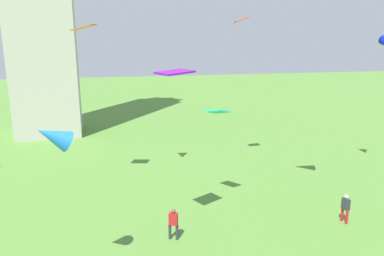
{
  "coord_description": "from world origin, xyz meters",
  "views": [
    {
      "loc": [
        -5.91,
        3.32,
        8.96
      ],
      "look_at": [
        -0.48,
        21.7,
        4.55
      ],
      "focal_mm": 32.13,
      "sensor_mm": 36.0,
      "label": 1
    }
  ],
  "objects_px": {
    "person_3": "(173,222)",
    "kite_flying_9": "(84,27)",
    "kite_flying_1": "(218,112)",
    "kite_flying_3": "(175,72)",
    "kite_flying_5": "(242,19)",
    "kite_flying_2": "(53,136)",
    "person_2": "(345,207)"
  },
  "relations": [
    {
      "from": "person_3",
      "to": "kite_flying_9",
      "type": "bearing_deg",
      "value": 142.17
    },
    {
      "from": "kite_flying_1",
      "to": "kite_flying_3",
      "type": "height_order",
      "value": "kite_flying_3"
    },
    {
      "from": "person_3",
      "to": "kite_flying_5",
      "type": "distance_m",
      "value": 15.43
    },
    {
      "from": "kite_flying_1",
      "to": "kite_flying_2",
      "type": "bearing_deg",
      "value": 98.16
    },
    {
      "from": "person_2",
      "to": "person_3",
      "type": "bearing_deg",
      "value": -98.59
    },
    {
      "from": "person_2",
      "to": "person_3",
      "type": "distance_m",
      "value": 9.11
    },
    {
      "from": "person_3",
      "to": "kite_flying_9",
      "type": "height_order",
      "value": "kite_flying_9"
    },
    {
      "from": "kite_flying_2",
      "to": "kite_flying_5",
      "type": "xyz_separation_m",
      "value": [
        12.07,
        11.31,
        5.0
      ]
    },
    {
      "from": "kite_flying_2",
      "to": "kite_flying_5",
      "type": "relative_size",
      "value": 1.29
    },
    {
      "from": "person_2",
      "to": "kite_flying_2",
      "type": "height_order",
      "value": "kite_flying_2"
    },
    {
      "from": "kite_flying_2",
      "to": "kite_flying_9",
      "type": "distance_m",
      "value": 10.68
    },
    {
      "from": "person_3",
      "to": "kite_flying_5",
      "type": "xyz_separation_m",
      "value": [
        7.34,
        9.02,
        10.14
      ]
    },
    {
      "from": "person_3",
      "to": "kite_flying_1",
      "type": "xyz_separation_m",
      "value": [
        3.34,
        3.06,
        4.67
      ]
    },
    {
      "from": "person_3",
      "to": "kite_flying_3",
      "type": "bearing_deg",
      "value": 62.71
    },
    {
      "from": "kite_flying_1",
      "to": "kite_flying_9",
      "type": "bearing_deg",
      "value": 32.06
    },
    {
      "from": "kite_flying_5",
      "to": "kite_flying_2",
      "type": "bearing_deg",
      "value": 49.24
    },
    {
      "from": "person_2",
      "to": "kite_flying_1",
      "type": "height_order",
      "value": "kite_flying_1"
    },
    {
      "from": "person_3",
      "to": "person_2",
      "type": "bearing_deg",
      "value": 20.65
    },
    {
      "from": "kite_flying_3",
      "to": "kite_flying_9",
      "type": "xyz_separation_m",
      "value": [
        -3.75,
        7.33,
        2.24
      ]
    },
    {
      "from": "person_3",
      "to": "kite_flying_1",
      "type": "bearing_deg",
      "value": 69.21
    },
    {
      "from": "kite_flying_2",
      "to": "kite_flying_3",
      "type": "relative_size",
      "value": 0.82
    },
    {
      "from": "kite_flying_2",
      "to": "kite_flying_9",
      "type": "xyz_separation_m",
      "value": [
        1.17,
        9.76,
        4.18
      ]
    },
    {
      "from": "kite_flying_3",
      "to": "kite_flying_9",
      "type": "relative_size",
      "value": 1.16
    },
    {
      "from": "person_3",
      "to": "kite_flying_3",
      "type": "xyz_separation_m",
      "value": [
        0.18,
        0.13,
        7.08
      ]
    },
    {
      "from": "kite_flying_5",
      "to": "kite_flying_9",
      "type": "xyz_separation_m",
      "value": [
        -10.91,
        -1.55,
        -0.82
      ]
    },
    {
      "from": "kite_flying_2",
      "to": "person_3",
      "type": "bearing_deg",
      "value": 99.81
    },
    {
      "from": "person_2",
      "to": "kite_flying_3",
      "type": "distance_m",
      "value": 11.42
    },
    {
      "from": "person_2",
      "to": "kite_flying_2",
      "type": "xyz_separation_m",
      "value": [
        -13.79,
        -1.34,
        5.16
      ]
    },
    {
      "from": "kite_flying_9",
      "to": "person_2",
      "type": "bearing_deg",
      "value": 172.12
    },
    {
      "from": "kite_flying_1",
      "to": "kite_flying_2",
      "type": "relative_size",
      "value": 0.95
    },
    {
      "from": "kite_flying_1",
      "to": "kite_flying_3",
      "type": "relative_size",
      "value": 0.78
    },
    {
      "from": "kite_flying_2",
      "to": "kite_flying_9",
      "type": "relative_size",
      "value": 0.95
    }
  ]
}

